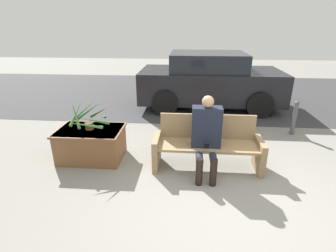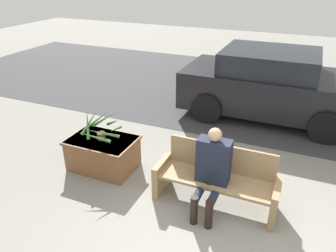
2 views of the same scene
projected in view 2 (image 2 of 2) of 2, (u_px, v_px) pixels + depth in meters
name	position (u px, v px, depth m)	size (l,w,h in m)	color
road_surface	(276.00, 95.00, 8.72)	(20.00, 6.00, 0.01)	#38383A
bench	(217.00, 179.00, 4.63)	(1.73, 0.54, 0.85)	#8C704C
person_seated	(212.00, 168.00, 4.37)	(0.45, 0.61, 1.24)	black
planter_box	(103.00, 152.00, 5.47)	(1.10, 0.76, 0.55)	brown
potted_plant	(101.00, 127.00, 5.27)	(0.71, 0.71, 0.49)	brown
parked_car	(271.00, 85.00, 7.21)	(3.82, 1.98, 1.49)	black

